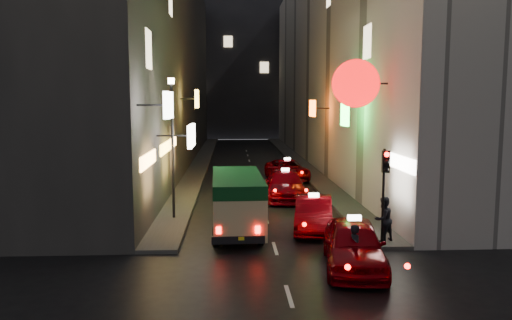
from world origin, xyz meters
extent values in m
cube|color=#3B3836|center=(-8.00, 34.00, 9.00)|extent=(6.00, 52.00, 18.00)
cube|color=white|center=(-3.86, 9.12, 5.23)|extent=(0.18, 1.58, 0.98)
cube|color=white|center=(-3.41, 13.69, 3.80)|extent=(0.18, 2.48, 1.03)
cube|color=yellow|center=(-3.89, 24.60, 5.52)|extent=(0.18, 1.51, 1.22)
cube|color=#FFB259|center=(-4.98, 11.12, 3.00)|extent=(0.10, 3.58, 0.55)
cube|color=yellow|center=(-4.98, 16.45, 3.00)|extent=(0.10, 3.75, 0.55)
cube|color=#FFB259|center=(-4.98, 19.75, 3.00)|extent=(0.10, 2.56, 0.55)
cube|color=#FFE5B2|center=(-4.99, 12.00, 7.50)|extent=(0.06, 1.30, 1.60)
cube|color=#FFE5B2|center=(-4.99, 20.00, 11.00)|extent=(0.06, 1.30, 1.60)
cube|color=#B1ABA3|center=(8.00, 34.00, 9.00)|extent=(6.00, 52.00, 18.00)
cylinder|color=#F20A0A|center=(3.64, 11.66, 6.11)|extent=(2.01, 0.18, 2.01)
cube|color=#32FF3C|center=(4.06, 15.41, 5.22)|extent=(0.18, 1.17, 2.15)
cube|color=#FE540C|center=(3.84, 24.04, 4.89)|extent=(0.18, 1.63, 1.10)
cube|color=white|center=(4.98, 9.50, 3.00)|extent=(0.10, 2.80, 0.55)
cube|color=#FFE5B2|center=(4.99, 15.00, 8.20)|extent=(0.06, 1.30, 1.60)
cube|color=#302F34|center=(0.00, 66.00, 11.00)|extent=(30.00, 10.00, 22.00)
cube|color=#44423F|center=(-4.25, 34.00, 0.07)|extent=(1.50, 52.00, 0.15)
cube|color=#44423F|center=(4.25, 34.00, 0.07)|extent=(1.50, 52.00, 0.15)
cube|color=tan|center=(-1.35, 10.72, 1.36)|extent=(2.10, 5.57, 2.02)
cube|color=#0C3E19|center=(-1.35, 10.72, 2.14)|extent=(2.12, 5.59, 0.51)
cube|color=black|center=(-1.35, 11.00, 1.56)|extent=(2.06, 3.37, 0.46)
cube|color=black|center=(-1.35, 8.01, 0.49)|extent=(1.90, 0.24, 0.28)
cube|color=#FF0A05|center=(-2.04, 7.94, 0.86)|extent=(0.17, 0.06, 0.26)
cube|color=#FF0A05|center=(-0.67, 7.94, 0.86)|extent=(0.17, 0.06, 0.26)
cylinder|color=black|center=(-2.20, 12.49, 0.35)|extent=(0.20, 0.70, 0.70)
cylinder|color=black|center=(-0.51, 8.96, 0.35)|extent=(0.20, 0.70, 0.70)
imported|color=#760007|center=(2.34, 6.22, 0.92)|extent=(3.18, 6.06, 1.84)
cube|color=white|center=(2.34, 6.22, 1.93)|extent=(0.44, 0.24, 0.16)
sphere|color=#FF0A05|center=(1.53, 3.59, 0.95)|extent=(0.16, 0.16, 0.16)
sphere|color=#FF0A05|center=(3.16, 3.59, 0.95)|extent=(0.16, 0.16, 0.16)
imported|color=#760007|center=(1.83, 11.02, 0.82)|extent=(2.92, 5.42, 1.64)
cube|color=white|center=(1.83, 11.02, 1.73)|extent=(0.44, 0.25, 0.16)
sphere|color=#FF0A05|center=(1.10, 8.68, 0.84)|extent=(0.16, 0.16, 0.16)
sphere|color=#FF0A05|center=(2.55, 8.68, 0.84)|extent=(0.16, 0.16, 0.16)
imported|color=#760007|center=(1.38, 17.89, 0.89)|extent=(2.55, 5.70, 1.78)
cube|color=white|center=(1.38, 17.89, 1.87)|extent=(0.43, 0.20, 0.16)
sphere|color=#FF0A05|center=(0.59, 15.34, 0.92)|extent=(0.16, 0.16, 0.16)
sphere|color=#FF0A05|center=(2.16, 15.34, 0.92)|extent=(0.16, 0.16, 0.16)
imported|color=#760007|center=(2.23, 24.53, 0.79)|extent=(2.84, 5.22, 1.57)
cube|color=white|center=(2.23, 24.53, 1.66)|extent=(0.44, 0.25, 0.16)
sphere|color=#FF0A05|center=(1.53, 22.28, 0.81)|extent=(0.16, 0.16, 0.16)
sphere|color=#FF0A05|center=(2.93, 22.28, 0.81)|extent=(0.16, 0.16, 0.16)
imported|color=black|center=(2.23, 5.58, 0.91)|extent=(0.46, 0.65, 1.82)
imported|color=black|center=(4.08, 8.75, 1.11)|extent=(0.85, 0.74, 1.91)
cylinder|color=black|center=(4.00, 8.60, 1.90)|extent=(0.10, 0.10, 3.50)
cube|color=black|center=(4.00, 8.42, 3.20)|extent=(0.26, 0.18, 0.80)
sphere|color=#FF0A05|center=(4.00, 8.31, 3.47)|extent=(0.18, 0.18, 0.18)
sphere|color=black|center=(4.00, 8.31, 3.20)|extent=(0.17, 0.17, 0.17)
sphere|color=black|center=(4.00, 8.31, 2.93)|extent=(0.17, 0.17, 0.17)
cylinder|color=black|center=(-4.20, 13.00, 3.15)|extent=(0.12, 0.12, 6.00)
cylinder|color=#FFE5BF|center=(-4.20, 13.00, 6.25)|extent=(0.28, 0.28, 0.25)
camera|label=1|loc=(-1.56, -9.22, 5.38)|focal=35.00mm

